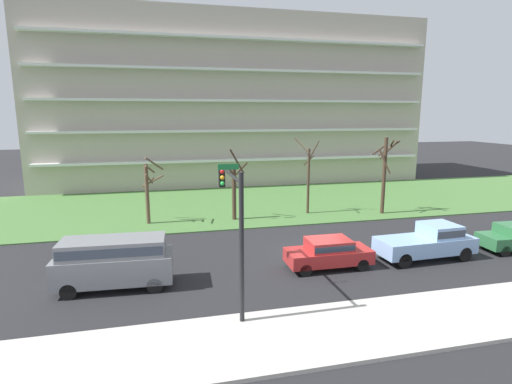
# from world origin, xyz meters

# --- Properties ---
(ground) EXTENTS (160.00, 160.00, 0.00)m
(ground) POSITION_xyz_m (0.00, 0.00, 0.00)
(ground) COLOR #232326
(sidewalk_curb_near) EXTENTS (80.00, 4.00, 0.15)m
(sidewalk_curb_near) POSITION_xyz_m (0.00, -8.00, 0.07)
(sidewalk_curb_near) COLOR #BCB7AD
(sidewalk_curb_near) RESTS_ON ground
(grass_lawn_strip) EXTENTS (80.00, 16.00, 0.08)m
(grass_lawn_strip) POSITION_xyz_m (0.00, 14.00, 0.04)
(grass_lawn_strip) COLOR #477238
(grass_lawn_strip) RESTS_ON ground
(apartment_building) EXTENTS (42.93, 14.88, 18.48)m
(apartment_building) POSITION_xyz_m (0.00, 28.96, 9.24)
(apartment_building) COLOR #B2A899
(apartment_building) RESTS_ON ground
(tree_far_left) EXTENTS (1.64, 2.47, 5.04)m
(tree_far_left) POSITION_xyz_m (-9.50, 8.93, 2.56)
(tree_far_left) COLOR brown
(tree_far_left) RESTS_ON ground
(tree_left) EXTENTS (1.52, 1.71, 5.45)m
(tree_left) POSITION_xyz_m (-3.25, 8.55, 2.40)
(tree_left) COLOR #423023
(tree_left) RESTS_ON ground
(tree_center) EXTENTS (1.94, 1.93, 6.09)m
(tree_center) POSITION_xyz_m (2.76, 9.15, 3.02)
(tree_center) COLOR #423023
(tree_center) RESTS_ON ground
(tree_right) EXTENTS (2.12, 1.93, 6.12)m
(tree_right) POSITION_xyz_m (8.61, 7.78, 3.49)
(tree_right) COLOR #423023
(tree_right) RESTS_ON ground
(sedan_red_near_left) EXTENTS (4.41, 1.83, 1.57)m
(sedan_red_near_left) POSITION_xyz_m (-0.29, -2.00, 0.87)
(sedan_red_near_left) COLOR #B22828
(sedan_red_near_left) RESTS_ON ground
(van_gray_center_right) EXTENTS (5.30, 2.27, 2.36)m
(van_gray_center_right) POSITION_xyz_m (-10.84, -2.00, 1.40)
(van_gray_center_right) COLOR slate
(van_gray_center_right) RESTS_ON ground
(pickup_blue_near_right) EXTENTS (5.47, 2.19, 1.95)m
(pickup_blue_near_right) POSITION_xyz_m (5.66, -1.99, 1.02)
(pickup_blue_near_right) COLOR #8CB2E0
(pickup_blue_near_right) RESTS_ON ground
(traffic_signal_mast) EXTENTS (0.90, 5.02, 5.89)m
(traffic_signal_mast) POSITION_xyz_m (-5.81, -4.87, 4.03)
(traffic_signal_mast) COLOR black
(traffic_signal_mast) RESTS_ON ground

